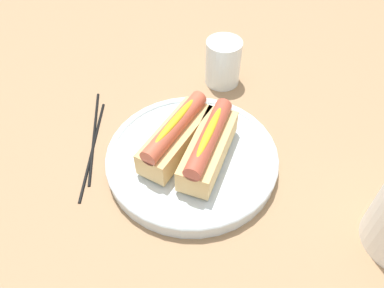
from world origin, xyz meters
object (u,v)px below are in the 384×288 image
(serving_bowl, at_px, (192,158))
(chopstick_far, at_px, (94,135))
(hotdog_front, at_px, (176,135))
(hotdog_back, at_px, (209,146))
(water_glass, at_px, (223,64))
(chopstick_near, at_px, (92,148))

(serving_bowl, xyz_separation_m, chopstick_far, (-0.01, -0.18, -0.01))
(serving_bowl, xyz_separation_m, hotdog_front, (-0.00, -0.03, 0.04))
(hotdog_back, height_order, chopstick_far, hotdog_back)
(hotdog_front, xyz_separation_m, chopstick_far, (-0.01, -0.15, -0.05))
(hotdog_back, xyz_separation_m, water_glass, (-0.23, -0.03, -0.02))
(hotdog_front, xyz_separation_m, hotdog_back, (0.01, 0.05, 0.00))
(hotdog_back, height_order, water_glass, hotdog_back)
(hotdog_back, xyz_separation_m, chopstick_near, (0.02, -0.20, -0.05))
(water_glass, bearing_deg, serving_bowl, 1.94)
(water_glass, relative_size, chopstick_far, 0.41)
(hotdog_back, bearing_deg, serving_bowl, -97.02)
(hotdog_front, height_order, water_glass, hotdog_front)
(chopstick_far, bearing_deg, chopstick_near, -1.36)
(serving_bowl, height_order, chopstick_near, serving_bowl)
(hotdog_front, relative_size, chopstick_near, 0.71)
(serving_bowl, relative_size, chopstick_near, 1.25)
(hotdog_front, height_order, chopstick_far, hotdog_front)
(serving_bowl, height_order, chopstick_far, serving_bowl)
(serving_bowl, xyz_separation_m, hotdog_back, (0.00, 0.03, 0.04))
(hotdog_back, bearing_deg, hotdog_front, -97.02)
(chopstick_far, bearing_deg, hotdog_front, 64.38)
(hotdog_back, height_order, chopstick_near, hotdog_back)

